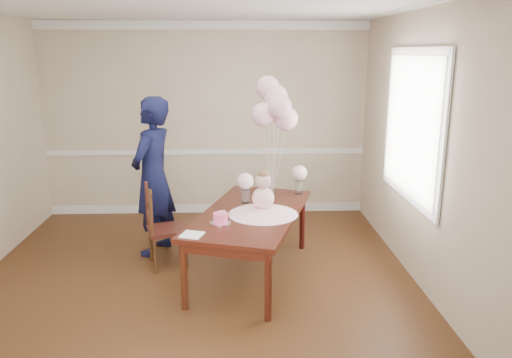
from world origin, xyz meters
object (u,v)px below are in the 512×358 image
Objects in this scene: dining_chair_seat at (167,230)px; woman at (153,177)px; dining_table_top at (251,214)px; birthday_cake at (220,218)px.

dining_chair_seat is 0.66m from woman.
birthday_cake is (-0.30, -0.34, 0.08)m from dining_table_top.
woman is (-1.09, 0.68, 0.23)m from dining_table_top.
birthday_cake reaches higher than dining_chair_seat.
dining_chair_seat is (-0.60, 0.63, -0.34)m from birthday_cake.
dining_table_top reaches higher than dining_chair_seat.
woman is at bearing 127.77° from birthday_cake.
dining_table_top is 0.99m from dining_chair_seat.
birthday_cake is at bearing -63.25° from dining_chair_seat.
dining_chair_seat is (-0.90, 0.29, -0.27)m from dining_table_top.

